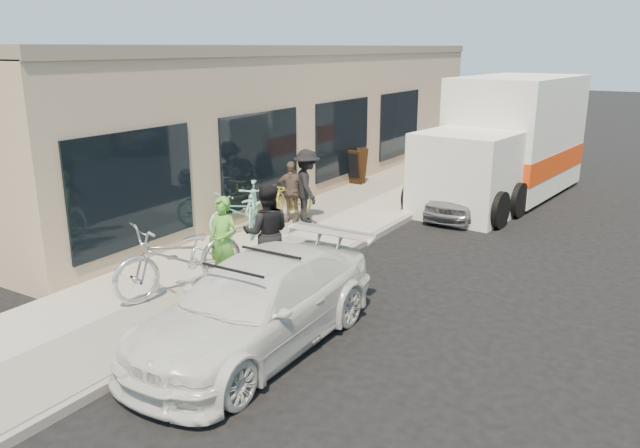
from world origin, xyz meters
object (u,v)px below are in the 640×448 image
at_px(sandwich_board, 354,166).
at_px(cruiser_bike_b, 241,211).
at_px(sedan_silver, 464,196).
at_px(cruiser_bike_c, 289,201).
at_px(man_standing, 267,233).
at_px(sedan_white, 256,305).
at_px(bystander_a, 307,186).
at_px(bystander_b, 291,192).
at_px(cruiser_bike_a, 253,207).
at_px(tandem_bike, 181,257).
at_px(bike_rack, 239,212).
at_px(woman_rider, 223,241).
at_px(moving_truck, 507,145).

relative_size(sandwich_board, cruiser_bike_b, 0.59).
distance_m(sedan_silver, cruiser_bike_c, 4.53).
distance_m(man_standing, cruiser_bike_b, 3.19).
height_order(sedan_white, bystander_a, bystander_a).
relative_size(cruiser_bike_b, bystander_b, 1.22).
bearing_deg(sedan_white, cruiser_bike_a, 128.11).
relative_size(tandem_bike, man_standing, 1.38).
xyz_separation_m(tandem_bike, cruiser_bike_a, (-1.21, 3.57, -0.08)).
height_order(tandem_bike, bystander_b, bystander_b).
relative_size(cruiser_bike_b, bystander_a, 1.02).
xyz_separation_m(sedan_silver, man_standing, (-1.35, -6.65, 0.51)).
relative_size(bike_rack, sedan_white, 0.21).
xyz_separation_m(cruiser_bike_b, bystander_a, (0.81, 1.48, 0.40)).
distance_m(tandem_bike, woman_rider, 0.79).
relative_size(woman_rider, man_standing, 0.90).
xyz_separation_m(cruiser_bike_a, bystander_a, (0.61, 1.31, 0.31)).
relative_size(sedan_silver, cruiser_bike_c, 1.99).
xyz_separation_m(sandwich_board, woman_rider, (2.09, -8.60, 0.25)).
bearing_deg(cruiser_bike_b, bike_rack, -46.06).
height_order(sandwich_board, cruiser_bike_b, sandwich_board).
bearing_deg(man_standing, woman_rider, 11.22).
distance_m(cruiser_bike_c, bystander_a, 0.63).
height_order(sandwich_board, cruiser_bike_a, cruiser_bike_a).
xyz_separation_m(tandem_bike, man_standing, (0.89, 1.25, 0.24)).
xyz_separation_m(sedan_silver, bystander_b, (-3.17, -3.20, 0.36)).
height_order(cruiser_bike_b, cruiser_bike_c, cruiser_bike_b).
distance_m(bike_rack, moving_truck, 8.43).
bearing_deg(tandem_bike, bystander_b, 118.53).
height_order(bike_rack, cruiser_bike_c, bike_rack).
height_order(sandwich_board, tandem_bike, tandem_bike).
height_order(man_standing, cruiser_bike_a, man_standing).
bearing_deg(bystander_a, sedan_silver, -89.04).
xyz_separation_m(cruiser_bike_a, bystander_b, (0.29, 1.12, 0.17)).
distance_m(moving_truck, cruiser_bike_a, 7.98).
bearing_deg(sedan_white, sandwich_board, 111.28).
bearing_deg(sandwich_board, cruiser_bike_b, -88.50).
xyz_separation_m(woman_rider, cruiser_bike_a, (-1.58, 2.89, -0.23)).
bearing_deg(woman_rider, cruiser_bike_a, 115.50).
bearing_deg(moving_truck, bystander_a, -112.92).
distance_m(woman_rider, man_standing, 0.77).
bearing_deg(man_standing, cruiser_bike_c, -97.30).
height_order(cruiser_bike_c, bystander_b, bystander_b).
bearing_deg(cruiser_bike_a, sandwich_board, 62.51).
height_order(sedan_silver, cruiser_bike_b, cruiser_bike_b).
xyz_separation_m(sedan_silver, moving_truck, (0.26, 2.71, 0.98)).
xyz_separation_m(moving_truck, cruiser_bike_a, (-3.71, -7.02, -0.80)).
relative_size(sedan_white, man_standing, 2.56).
bearing_deg(bystander_b, cruiser_bike_b, -126.78).
distance_m(bike_rack, tandem_bike, 3.28).
height_order(sandwich_board, sedan_silver, sandwich_board).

